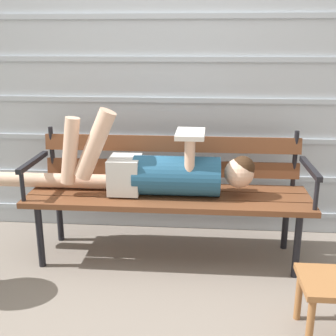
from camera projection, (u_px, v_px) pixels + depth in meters
The scene contains 5 objects.
ground_plane at pixel (167, 262), 2.86m from camera, with size 12.00×12.00×0.00m, color gray.
house_siding at pixel (174, 79), 3.09m from camera, with size 4.16×0.08×2.30m.
park_bench at pixel (169, 186), 2.87m from camera, with size 1.85×0.51×0.84m.
reclining_person at pixel (154, 171), 2.77m from camera, with size 1.77×0.26×0.58m.
footstool at pixel (335, 292), 2.08m from camera, with size 0.34×0.31×0.32m.
Camera 1 is at (0.22, -2.55, 1.42)m, focal length 45.76 mm.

